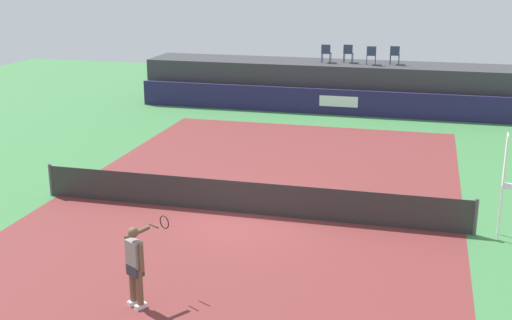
# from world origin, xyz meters

# --- Properties ---
(ground_plane) EXTENTS (48.00, 48.00, 0.00)m
(ground_plane) POSITION_xyz_m (0.00, 3.00, 0.00)
(ground_plane) COLOR #3D7A42
(court_inner) EXTENTS (12.00, 22.00, 0.00)m
(court_inner) POSITION_xyz_m (0.00, 0.00, 0.00)
(court_inner) COLOR maroon
(court_inner) RESTS_ON ground
(sponsor_wall) EXTENTS (18.00, 0.22, 1.20)m
(sponsor_wall) POSITION_xyz_m (0.00, 13.50, 0.60)
(sponsor_wall) COLOR #231E4C
(sponsor_wall) RESTS_ON ground
(spectator_platform) EXTENTS (18.00, 2.80, 2.20)m
(spectator_platform) POSITION_xyz_m (0.00, 15.30, 1.10)
(spectator_platform) COLOR #38383D
(spectator_platform) RESTS_ON ground
(spectator_chair_far_left) EXTENTS (0.44, 0.44, 0.89)m
(spectator_chair_far_left) POSITION_xyz_m (-0.11, 15.10, 2.69)
(spectator_chair_far_left) COLOR #2D3D56
(spectator_chair_far_left) RESTS_ON spectator_platform
(spectator_chair_left) EXTENTS (0.44, 0.44, 0.89)m
(spectator_chair_left) POSITION_xyz_m (0.93, 15.34, 2.69)
(spectator_chair_left) COLOR #2D3D56
(spectator_chair_left) RESTS_ON spectator_platform
(spectator_chair_center) EXTENTS (0.48, 0.48, 0.89)m
(spectator_chair_center) POSITION_xyz_m (2.08, 14.94, 2.69)
(spectator_chair_center) COLOR #2D3D56
(spectator_chair_center) RESTS_ON spectator_platform
(spectator_chair_right) EXTENTS (0.44, 0.44, 0.89)m
(spectator_chair_right) POSITION_xyz_m (3.16, 15.27, 2.69)
(spectator_chair_right) COLOR #2D3D56
(spectator_chair_right) RESTS_ON spectator_platform
(umpire_chair) EXTENTS (0.46, 0.46, 2.76)m
(umpire_chair) POSITION_xyz_m (6.87, 0.01, 1.59)
(umpire_chair) COLOR white
(umpire_chair) RESTS_ON ground
(tennis_net) EXTENTS (12.40, 0.02, 0.95)m
(tennis_net) POSITION_xyz_m (0.00, 0.00, 0.47)
(tennis_net) COLOR #2D2D2D
(tennis_net) RESTS_ON ground
(net_post_near) EXTENTS (0.10, 0.10, 1.00)m
(net_post_near) POSITION_xyz_m (-6.20, 0.00, 0.50)
(net_post_near) COLOR #4C4C51
(net_post_near) RESTS_ON ground
(net_post_far) EXTENTS (0.10, 0.10, 1.00)m
(net_post_far) POSITION_xyz_m (6.20, 0.00, 0.50)
(net_post_far) COLOR #4C4C51
(net_post_far) RESTS_ON ground
(tennis_player) EXTENTS (0.67, 1.26, 1.77)m
(tennis_player) POSITION_xyz_m (-0.78, -5.70, 0.96)
(tennis_player) COLOR white
(tennis_player) RESTS_ON court_inner
(tennis_ball) EXTENTS (0.07, 0.07, 0.07)m
(tennis_ball) POSITION_xyz_m (-2.60, -2.00, 0.04)
(tennis_ball) COLOR #D8EA33
(tennis_ball) RESTS_ON court_inner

